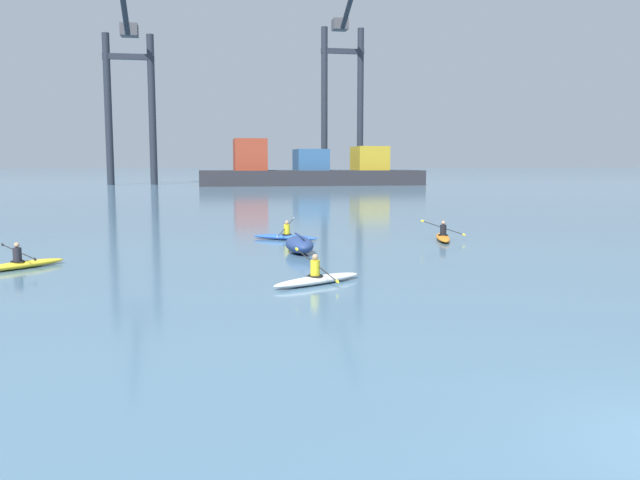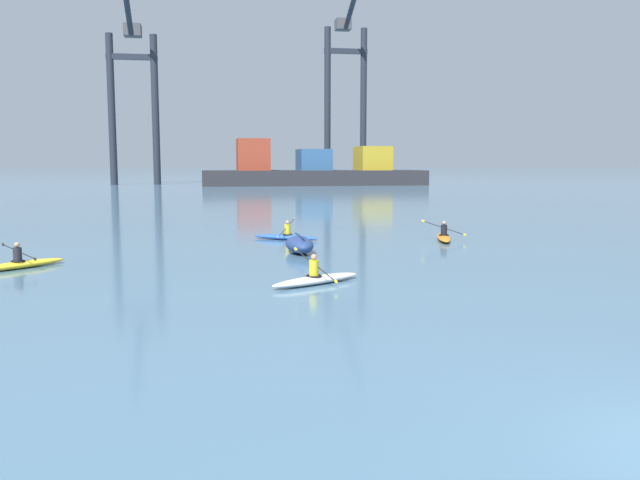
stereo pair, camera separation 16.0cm
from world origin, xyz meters
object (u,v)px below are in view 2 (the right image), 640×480
at_px(gantry_crane_west, 133,83).
at_px(kayak_orange, 444,237).
at_px(kayak_yellow, 20,264).
at_px(kayak_white, 316,279).
at_px(capsized_dinghy, 299,245).
at_px(kayak_blue, 286,236).
at_px(gantry_crane_west_mid, 346,81).
at_px(container_barge, 312,171).

xyz_separation_m(gantry_crane_west, kayak_orange, (22.90, -82.81, -16.49)).
height_order(kayak_yellow, kayak_white, kayak_white).
xyz_separation_m(capsized_dinghy, kayak_blue, (-0.00, 4.70, -0.18)).
relative_size(gantry_crane_west_mid, kayak_orange, 10.49).
relative_size(gantry_crane_west, kayak_blue, 10.44).
relative_size(gantry_crane_west_mid, capsized_dinghy, 13.66).
bearing_deg(gantry_crane_west, capsized_dinghy, -79.88).
distance_m(gantry_crane_west, kayak_yellow, 89.89).
relative_size(gantry_crane_west_mid, kayak_blue, 11.19).
bearing_deg(container_barge, kayak_blue, -100.14).
relative_size(container_barge, gantry_crane_west, 1.08).
bearing_deg(capsized_dinghy, gantry_crane_west_mid, 76.73).
bearing_deg(kayak_yellow, gantry_crane_west, 93.19).
xyz_separation_m(gantry_crane_west_mid, kayak_blue, (-22.29, -89.78, -18.59)).
relative_size(container_barge, capsized_dinghy, 13.79).
distance_m(kayak_blue, kayak_orange, 7.70).
distance_m(kayak_white, kayak_blue, 11.76).
height_order(gantry_crane_west, kayak_blue, gantry_crane_west).
bearing_deg(kayak_white, kayak_blue, 87.69).
height_order(gantry_crane_west_mid, capsized_dinghy, gantry_crane_west_mid).
bearing_deg(gantry_crane_west_mid, capsized_dinghy, -103.27).
relative_size(kayak_yellow, kayak_white, 0.88).
bearing_deg(gantry_crane_west_mid, kayak_blue, -103.94).
bearing_deg(kayak_yellow, kayak_white, -25.78).
bearing_deg(container_barge, capsized_dinghy, -99.55).
xyz_separation_m(container_barge, kayak_yellow, (-23.90, -82.30, -2.16)).
bearing_deg(container_barge, kayak_orange, -94.41).
xyz_separation_m(container_barge, kayak_blue, (-13.48, -75.36, -2.16)).
xyz_separation_m(gantry_crane_west_mid, capsized_dinghy, (-22.28, -94.48, -18.41)).
relative_size(gantry_crane_west, kayak_white, 10.38).
bearing_deg(capsized_dinghy, gantry_crane_west, 100.12).
relative_size(gantry_crane_west, kayak_yellow, 11.79).
distance_m(gantry_crane_west, kayak_orange, 87.48).
xyz_separation_m(container_barge, gantry_crane_west, (-28.82, 5.92, 14.33)).
bearing_deg(kayak_blue, kayak_orange, -11.41).
bearing_deg(kayak_white, gantry_crane_west_mid, 77.36).
xyz_separation_m(kayak_white, kayak_orange, (8.03, 10.22, 0.00)).
bearing_deg(capsized_dinghy, kayak_orange, 22.85).
relative_size(container_barge, kayak_yellow, 12.75).
bearing_deg(kayak_orange, kayak_yellow, -163.23).
height_order(gantry_crane_west, kayak_yellow, gantry_crane_west).
height_order(kayak_blue, kayak_orange, kayak_blue).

